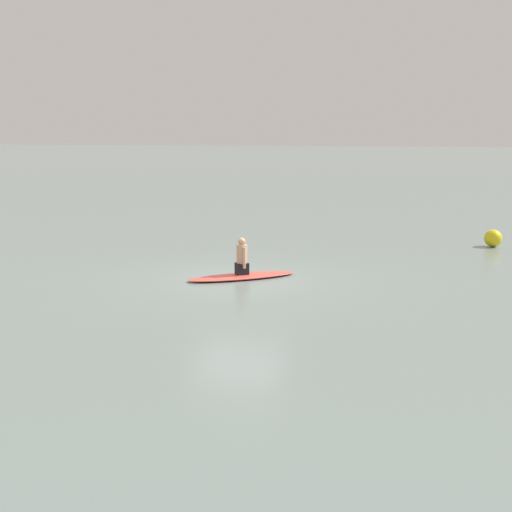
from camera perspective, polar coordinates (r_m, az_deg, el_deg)
ground_plane at (r=17.55m, az=-1.55°, el=-2.08°), size 400.00×400.00×0.00m
surfboard at (r=17.77m, az=-1.21°, el=-1.74°), size 2.80×2.56×0.11m
person_paddler at (r=17.67m, az=-1.22°, el=-0.15°), size 0.42×0.41×0.99m
buoy_marker at (r=24.09m, az=19.68°, el=1.45°), size 0.59×0.59×0.59m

